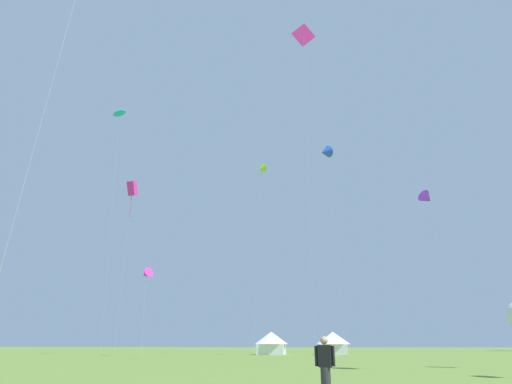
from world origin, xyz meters
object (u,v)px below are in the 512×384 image
at_px(festival_tent_left, 271,342).
at_px(kite_blue_delta, 325,152).
at_px(kite_lime_delta, 261,169).
at_px(kite_magenta_delta, 146,274).
at_px(kite_magenta_box, 132,189).
at_px(kite_cyan_parafoil, 120,114).
at_px(person_spectator, 325,369).
at_px(kite_magenta_diamond, 304,39).
at_px(kite_purple_delta, 427,198).
at_px(festival_tent_center, 333,342).

bearing_deg(festival_tent_left, kite_blue_delta, -35.15).
xyz_separation_m(kite_lime_delta, kite_magenta_delta, (-14.87, -7.21, -17.35)).
bearing_deg(kite_magenta_delta, kite_magenta_box, 132.65).
distance_m(kite_cyan_parafoil, person_spectator, 66.60).
bearing_deg(kite_magenta_box, kite_blue_delta, -6.06).
relative_size(kite_magenta_diamond, person_spectator, 19.81).
distance_m(kite_purple_delta, kite_blue_delta, 15.88).
xyz_separation_m(kite_magenta_delta, person_spectator, (24.09, -43.25, -9.64)).
distance_m(kite_blue_delta, kite_cyan_parafoil, 34.11).
bearing_deg(kite_lime_delta, kite_blue_delta, -17.35).
distance_m(kite_purple_delta, festival_tent_left, 30.16).
bearing_deg(kite_lime_delta, kite_cyan_parafoil, -168.17).
bearing_deg(kite_magenta_box, festival_tent_center, 5.74).
bearing_deg(kite_magenta_diamond, kite_magenta_box, 140.25).
bearing_deg(festival_tent_left, kite_magenta_delta, -146.06).
bearing_deg(kite_magenta_delta, kite_magenta_diamond, -37.11).
relative_size(kite_magenta_diamond, kite_magenta_box, 1.26).
bearing_deg(festival_tent_center, kite_magenta_box, -174.26).
bearing_deg(festival_tent_center, festival_tent_left, -180.00).
height_order(kite_magenta_delta, kite_cyan_parafoil, kite_cyan_parafoil).
height_order(kite_lime_delta, kite_magenta_box, kite_lime_delta).
distance_m(kite_magenta_delta, festival_tent_center, 28.26).
xyz_separation_m(kite_magenta_diamond, kite_purple_delta, (15.00, 19.48, -12.51)).
distance_m(kite_magenta_diamond, kite_magenta_box, 39.57).
distance_m(kite_magenta_diamond, kite_magenta_delta, 36.44).
distance_m(kite_lime_delta, kite_magenta_delta, 23.96).
relative_size(kite_purple_delta, festival_tent_left, 4.30).
distance_m(kite_lime_delta, kite_cyan_parafoil, 25.13).
bearing_deg(kite_lime_delta, festival_tent_left, 75.81).
height_order(kite_purple_delta, festival_tent_center, kite_purple_delta).
xyz_separation_m(kite_magenta_diamond, kite_magenta_box, (-29.99, 24.94, -6.65)).
distance_m(kite_magenta_diamond, festival_tent_left, 42.30).
distance_m(kite_magenta_diamond, festival_tent_center, 41.69).
relative_size(kite_blue_delta, person_spectator, 17.21).
height_order(kite_cyan_parafoil, festival_tent_left, kite_cyan_parafoil).
height_order(kite_blue_delta, kite_magenta_delta, kite_blue_delta).
xyz_separation_m(kite_magenta_box, festival_tent_left, (22.56, 3.17, -24.08)).
xyz_separation_m(kite_lime_delta, festival_tent_center, (9.83, 3.38, -26.09)).
bearing_deg(kite_magenta_box, kite_purple_delta, -6.92).
height_order(kite_magenta_diamond, kite_blue_delta, kite_magenta_diamond).
relative_size(kite_magenta_diamond, kite_lime_delta, 1.19).
bearing_deg(kite_magenta_diamond, kite_cyan_parafoil, 147.31).
bearing_deg(person_spectator, kite_magenta_diamond, 92.06).
distance_m(kite_magenta_box, festival_tent_left, 33.14).
xyz_separation_m(kite_magenta_box, person_spectator, (30.92, -50.66, -24.99)).
relative_size(kite_purple_delta, kite_lime_delta, 0.73).
distance_m(kite_magenta_box, kite_magenta_delta, 18.37).
bearing_deg(kite_magenta_box, kite_cyan_parafoil, -102.56).
bearing_deg(person_spectator, kite_lime_delta, 100.35).
bearing_deg(kite_lime_delta, kite_purple_delta, -12.72).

